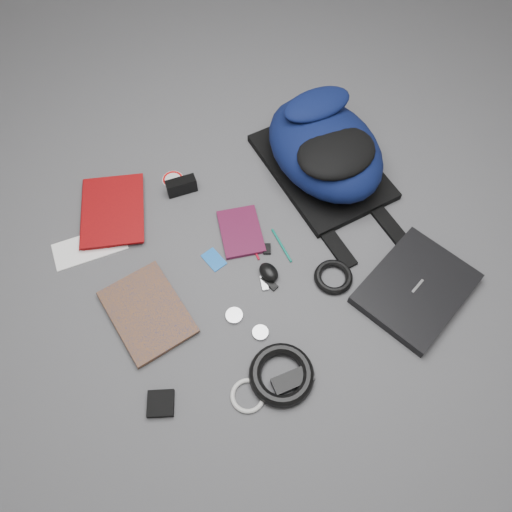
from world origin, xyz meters
name	(u,v)px	position (x,y,z in m)	size (l,w,h in m)	color
ground	(256,259)	(0.00, 0.00, 0.00)	(4.00, 4.00, 0.00)	#4F4F51
backpack	(325,148)	(0.37, 0.26, 0.11)	(0.38, 0.55, 0.23)	black
laptop	(416,288)	(0.43, -0.31, 0.02)	(0.35, 0.28, 0.04)	black
textbook_red	(81,214)	(-0.50, 0.39, 0.02)	(0.22, 0.29, 0.03)	maroon
comic_book	(117,330)	(-0.49, -0.07, 0.01)	(0.21, 0.29, 0.02)	#A65A0B
envelope	(90,247)	(-0.50, 0.26, 0.00)	(0.24, 0.11, 0.00)	white
dvd_case	(241,232)	(-0.01, 0.12, 0.01)	(0.14, 0.19, 0.02)	#400C23
compact_camera	(181,186)	(-0.14, 0.36, 0.03)	(0.11, 0.04, 0.06)	black
sticker_disc	(173,179)	(-0.15, 0.43, 0.00)	(0.08, 0.08, 0.00)	silver
pen_teal	(282,245)	(0.10, 0.01, 0.00)	(0.01, 0.01, 0.14)	#0C6D59
pen_red	(251,244)	(0.01, 0.06, 0.00)	(0.01, 0.01, 0.13)	red
id_badge	(214,260)	(-0.13, 0.05, 0.00)	(0.05, 0.08, 0.00)	blue
usb_black	(269,283)	(0.00, -0.10, 0.01)	(0.02, 0.06, 0.01)	black
usb_silver	(264,283)	(-0.01, -0.10, 0.01)	(0.02, 0.05, 0.01)	#BDBCBF
key_fob	(267,249)	(0.05, 0.02, 0.01)	(0.02, 0.04, 0.01)	black
mouse	(269,272)	(0.01, -0.07, 0.02)	(0.05, 0.07, 0.04)	black
headphone_left	(234,316)	(-0.14, -0.16, 0.01)	(0.05, 0.05, 0.01)	silver
headphone_right	(260,333)	(-0.09, -0.25, 0.01)	(0.05, 0.05, 0.01)	#B1B1B4
cable_coil	(333,277)	(0.20, -0.17, 0.01)	(0.13, 0.13, 0.02)	black
power_brick	(292,380)	(-0.06, -0.42, 0.01)	(0.12, 0.05, 0.03)	black
power_cord_coil	(282,375)	(-0.08, -0.39, 0.02)	(0.19, 0.19, 0.04)	black
pouch	(161,403)	(-0.43, -0.34, 0.01)	(0.08, 0.08, 0.02)	black
white_cable_coil	(248,396)	(-0.20, -0.41, 0.01)	(0.10, 0.10, 0.01)	silver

